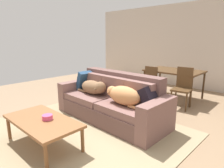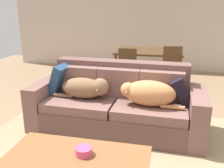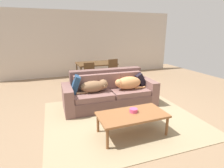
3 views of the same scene
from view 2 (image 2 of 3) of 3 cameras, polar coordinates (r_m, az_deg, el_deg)
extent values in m
plane|color=#8C6F52|center=(3.35, 5.03, -12.68)|extent=(10.00, 10.00, 0.00)
cube|color=beige|center=(6.90, 10.02, 14.38)|extent=(8.00, 0.12, 2.70)
cube|color=#9B8865|center=(3.02, -2.01, -16.22)|extent=(3.35, 2.97, 0.01)
cube|color=brown|center=(3.56, 0.92, -7.86)|extent=(1.94, 0.95, 0.32)
cube|color=brown|center=(3.60, -6.53, -3.78)|extent=(0.95, 0.89, 0.13)
cube|color=brown|center=(3.40, 8.86, -5.19)|extent=(0.95, 0.89, 0.13)
cube|color=brown|center=(3.68, 2.15, 1.70)|extent=(1.93, 0.29, 0.47)
cube|color=brown|center=(3.68, -7.58, 0.97)|extent=(0.59, 0.18, 0.39)
cube|color=brown|center=(3.51, 1.49, 0.30)|extent=(0.59, 0.18, 0.39)
cube|color=brown|center=(3.44, 11.21, -0.42)|extent=(0.59, 0.18, 0.39)
cube|color=brown|center=(3.86, -14.68, -3.85)|extent=(0.24, 0.91, 0.63)
cube|color=brown|center=(3.43, 18.65, -6.95)|extent=(0.24, 0.91, 0.63)
ellipsoid|color=brown|center=(3.48, -6.62, -0.90)|extent=(0.61, 0.32, 0.28)
sphere|color=brown|center=(3.37, -2.68, -0.67)|extent=(0.24, 0.24, 0.24)
cone|color=brown|center=(3.28, -3.21, -1.42)|extent=(0.11, 0.13, 0.11)
cylinder|color=brown|center=(3.57, -11.00, -2.55)|extent=(0.27, 0.06, 0.05)
ellipsoid|color=tan|center=(3.22, 8.53, -2.09)|extent=(0.66, 0.34, 0.33)
sphere|color=tan|center=(3.23, 3.61, -1.27)|extent=(0.19, 0.19, 0.19)
cone|color=#98653E|center=(3.15, 3.32, -1.90)|extent=(0.09, 0.11, 0.08)
cylinder|color=tan|center=(3.20, 13.56, -5.12)|extent=(0.30, 0.06, 0.05)
cube|color=navy|center=(3.76, -11.49, 1.14)|extent=(0.31, 0.47, 0.46)
cube|color=black|center=(3.42, 15.58, -1.32)|extent=(0.34, 0.39, 0.41)
cube|color=brown|center=(2.30, -8.19, -16.58)|extent=(1.26, 0.65, 0.04)
cylinder|color=brown|center=(2.85, -17.38, -15.01)|extent=(0.05, 0.05, 0.38)
cylinder|color=#EA4C7F|center=(2.30, -6.42, -14.88)|extent=(0.15, 0.15, 0.07)
cube|color=#4D331B|center=(5.48, 8.43, 7.34)|extent=(1.39, 0.97, 0.04)
cylinder|color=#412B17|center=(5.23, 0.80, 2.77)|extent=(0.05, 0.05, 0.72)
cylinder|color=#412B17|center=(5.13, 15.05, 1.88)|extent=(0.05, 0.05, 0.72)
cylinder|color=#412B17|center=(6.06, 2.50, 4.78)|extent=(0.05, 0.05, 0.72)
cylinder|color=#412B17|center=(5.97, 14.80, 4.04)|extent=(0.05, 0.05, 0.72)
cube|color=#4D331B|center=(4.91, 3.07, 2.81)|extent=(0.41, 0.41, 0.04)
cube|color=#4D331B|center=(5.03, 3.51, 5.79)|extent=(0.36, 0.04, 0.41)
cylinder|color=#452E19|center=(4.85, 0.66, -0.22)|extent=(0.04, 0.04, 0.43)
cylinder|color=#452E19|center=(4.78, 4.63, -0.52)|extent=(0.04, 0.04, 0.43)
cylinder|color=#452E19|center=(5.16, 1.54, 0.88)|extent=(0.04, 0.04, 0.43)
cylinder|color=#452E19|center=(5.11, 5.27, 0.62)|extent=(0.04, 0.04, 0.43)
cube|color=#4D331B|center=(4.90, 13.58, 2.19)|extent=(0.45, 0.45, 0.04)
cube|color=#4D331B|center=(5.01, 13.53, 5.62)|extent=(0.36, 0.08, 0.48)
cylinder|color=#452E19|center=(4.78, 11.63, -0.91)|extent=(0.04, 0.04, 0.42)
cylinder|color=#452E19|center=(4.83, 15.65, -1.02)|extent=(0.04, 0.04, 0.42)
cylinder|color=#452E19|center=(5.10, 11.27, 0.28)|extent=(0.04, 0.04, 0.42)
cylinder|color=#452E19|center=(5.15, 15.04, 0.16)|extent=(0.04, 0.04, 0.42)
camera|label=1|loc=(1.90, 85.73, -1.83)|focal=30.90mm
camera|label=3|loc=(2.31, -101.30, 1.77)|focal=28.59mm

